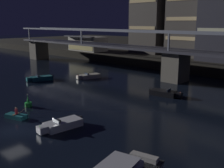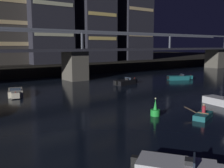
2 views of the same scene
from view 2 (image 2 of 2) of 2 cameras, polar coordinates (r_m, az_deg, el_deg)
far_riverbank at (r=95.07m, az=-21.99°, el=4.62°), size 240.00×80.00×2.20m
river_bridge at (r=49.84m, az=-8.28°, el=6.12°), size 100.41×6.40×9.38m
tower_west_tall at (r=67.92m, az=-23.16°, el=14.45°), size 12.19×9.37×24.64m
tower_east_tall at (r=74.93m, az=-4.25°, el=17.43°), size 9.73×9.92×32.31m
speedboat_near_center at (r=36.41m, az=-20.71°, el=-1.81°), size 2.79×5.18×1.16m
speedboat_mid_left at (r=31.22m, az=23.55°, el=-3.63°), size 2.22×5.23×1.16m
speedboat_far_left at (r=51.57m, az=14.77°, el=1.37°), size 4.99×3.28×1.16m
speedboat_far_center at (r=43.98m, az=3.05°, el=0.44°), size 5.23×2.45×1.16m
channel_buoy at (r=24.77m, az=9.61°, el=-5.92°), size 0.90×0.90×1.76m
dinghy_with_paddler at (r=25.05m, az=19.64°, el=-6.62°), size 2.81×2.66×1.36m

